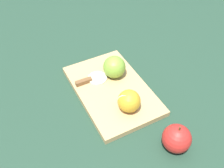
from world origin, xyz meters
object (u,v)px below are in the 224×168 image
object	(u,v)px
apple_half_left	(129,101)
knife	(87,81)
apple_whole	(177,138)
apple_half_right	(114,67)

from	to	relation	value
apple_half_left	knife	distance (m)	0.19
apple_half_left	apple_whole	size ratio (longest dim) A/B	0.77
apple_half_right	apple_whole	distance (m)	0.33
apple_half_left	knife	size ratio (longest dim) A/B	0.50
apple_half_right	apple_whole	xyz separation A→B (m)	(-0.33, -0.03, -0.02)
knife	apple_whole	bearing A→B (deg)	-69.29
apple_half_left	apple_half_right	bearing A→B (deg)	-149.51
apple_half_right	knife	distance (m)	0.11
apple_half_left	apple_whole	xyz separation A→B (m)	(-0.17, -0.06, -0.01)
apple_half_right	apple_whole	world-z (taller)	apple_half_right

